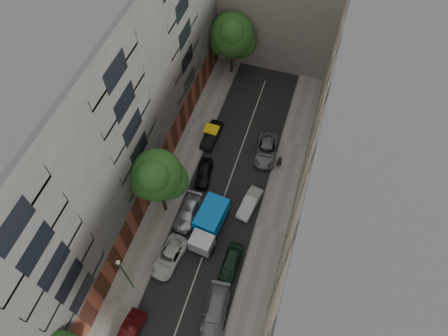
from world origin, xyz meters
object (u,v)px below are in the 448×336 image
at_px(tree_far, 232,37).
at_px(lamp_post, 124,272).
at_px(car_left_5, 212,135).
at_px(car_right_2, 231,262).
at_px(car_left_4, 204,173).
at_px(pedestrian, 279,162).
at_px(car_left_2, 169,257).
at_px(car_left_3, 188,212).
at_px(car_right_3, 250,203).
at_px(tree_mid, 158,177).
at_px(tarp_truck, 209,224).
at_px(car_right_1, 216,311).
at_px(car_left_1, 129,334).
at_px(car_right_4, 266,150).

xyz_separation_m(tree_far, lamp_post, (-0.51, -29.15, -1.47)).
distance_m(car_left_5, car_right_2, 15.03).
relative_size(car_left_4, pedestrian, 2.08).
xyz_separation_m(car_left_2, car_left_3, (0.06, 4.88, 0.01)).
height_order(car_right_3, lamp_post, lamp_post).
distance_m(car_left_2, tree_far, 26.22).
bearing_deg(lamp_post, car_right_3, 55.01).
xyz_separation_m(car_right_3, tree_mid, (-7.92, -3.01, 5.75)).
xyz_separation_m(car_left_3, car_left_4, (0.00, 4.87, 0.00)).
bearing_deg(car_left_3, pedestrian, 50.38).
distance_m(tree_mid, pedestrian, 13.96).
xyz_separation_m(tarp_truck, lamp_post, (-4.75, -7.42, 2.74)).
height_order(car_right_1, pedestrian, pedestrian).
xyz_separation_m(car_left_5, car_right_1, (6.40, -18.17, 0.04)).
distance_m(car_left_5, pedestrian, 8.27).
distance_m(car_left_3, tree_mid, 6.20).
bearing_deg(car_right_2, car_left_4, 124.06).
distance_m(tree_mid, tree_far, 21.02).
bearing_deg(car_left_1, car_right_4, 78.44).
distance_m(car_left_3, car_right_3, 6.27).
height_order(car_left_1, car_left_3, car_left_1).
xyz_separation_m(car_right_1, tree_far, (-7.30, 29.06, 4.91)).
xyz_separation_m(tree_far, pedestrian, (9.02, -12.43, -4.57)).
distance_m(car_right_4, tree_far, 14.19).
relative_size(car_left_4, car_left_5, 0.93).
height_order(car_left_1, car_left_4, car_left_1).
distance_m(tarp_truck, tree_far, 22.54).
bearing_deg(car_right_3, lamp_post, -115.31).
bearing_deg(car_left_4, lamp_post, -107.00).
relative_size(tree_far, pedestrian, 4.60).
relative_size(tarp_truck, lamp_post, 0.89).
height_order(car_right_3, pedestrian, pedestrian).
bearing_deg(car_left_1, car_left_5, 94.76).
relative_size(tarp_truck, tree_far, 0.69).
relative_size(car_left_2, lamp_post, 0.70).
distance_m(car_left_2, car_left_4, 9.75).
distance_m(tarp_truck, car_right_1, 7.97).
xyz_separation_m(car_left_5, lamp_post, (-1.41, -18.26, 3.49)).
bearing_deg(car_right_1, tarp_truck, 106.55).
bearing_deg(tree_mid, car_left_1, -82.77).
xyz_separation_m(car_left_4, car_right_1, (5.60, -13.12, 0.07)).
height_order(car_right_2, pedestrian, pedestrian).
height_order(car_right_3, tree_far, tree_far).
xyz_separation_m(car_left_1, tree_mid, (-1.52, 11.97, 5.72)).
bearing_deg(car_left_2, car_right_3, 62.30).
height_order(car_right_4, lamp_post, lamp_post).
distance_m(car_left_4, tree_far, 16.79).
bearing_deg(car_left_2, car_right_2, 20.59).
bearing_deg(car_left_4, tree_mid, -122.11).
xyz_separation_m(tarp_truck, car_right_4, (3.06, 10.62, -0.74)).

